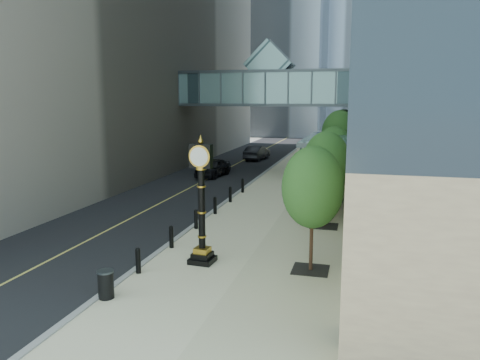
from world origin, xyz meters
name	(u,v)px	position (x,y,z in m)	size (l,w,h in m)	color
ground	(197,292)	(0.00, 0.00, 0.00)	(320.00, 320.00, 0.00)	gray
road	(255,154)	(-7.00, 40.00, 0.01)	(8.00, 180.00, 0.02)	black
sidewalk	(323,156)	(1.00, 40.00, 0.03)	(8.00, 180.00, 0.06)	beige
curb	(289,155)	(-3.00, 40.00, 0.04)	(0.25, 180.00, 0.07)	gray
distant_tower_c	(325,1)	(-6.00, 120.00, 32.50)	(22.00, 22.00, 65.00)	#92A3B8
skywalk	(270,86)	(-3.00, 28.00, 7.71)	(17.00, 4.20, 5.80)	slate
entrance_canopy	(330,140)	(3.48, 14.00, 4.19)	(3.00, 8.00, 4.38)	#383F44
bollard_row	(206,213)	(-2.70, 9.00, 0.51)	(0.20, 16.20, 0.90)	black
street_trees	(336,144)	(3.60, 17.73, 3.60)	(2.76, 28.53, 5.68)	black
street_clock	(202,210)	(-0.73, 2.73, 2.24)	(1.01, 1.01, 5.02)	black
trash_bin	(106,285)	(-2.70, -1.33, 0.51)	(0.52, 0.52, 0.90)	black
pedestrian	(309,197)	(2.42, 12.69, 0.91)	(0.62, 0.41, 1.70)	beige
car_near	(213,168)	(-6.93, 23.31, 0.78)	(1.80, 4.48, 1.52)	black
car_far	(257,153)	(-5.71, 35.06, 0.78)	(1.62, 4.63, 1.53)	black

